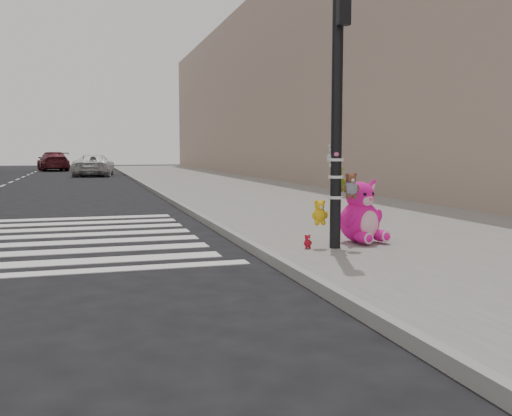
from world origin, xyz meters
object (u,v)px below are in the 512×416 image
object	(u,v)px
red_teddy	(308,242)
pink_bunny	(361,216)
signal_pole	(337,135)
car_white_near	(94,165)

from	to	relation	value
red_teddy	pink_bunny	bearing A→B (deg)	4.98
pink_bunny	red_teddy	bearing A→B (deg)	-178.92
signal_pole	pink_bunny	world-z (taller)	signal_pole
pink_bunny	red_teddy	size ratio (longest dim) A/B	4.91
signal_pole	pink_bunny	distance (m)	1.43
red_teddy	car_white_near	world-z (taller)	car_white_near
signal_pole	pink_bunny	size ratio (longest dim) A/B	3.95
pink_bunny	car_white_near	world-z (taller)	car_white_near
signal_pole	car_white_near	xyz separation A→B (m)	(-2.99, 29.65, -1.13)
red_teddy	car_white_near	xyz separation A→B (m)	(-2.57, 29.61, 0.42)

